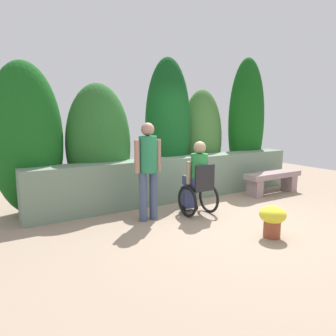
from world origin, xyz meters
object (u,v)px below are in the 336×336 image
(flower_pot_purple_near, at_px, (272,219))
(stone_bench, at_px, (273,179))
(person_standing_companion, at_px, (148,165))
(person_in_wheelchair, at_px, (197,181))

(flower_pot_purple_near, bearing_deg, stone_bench, 40.21)
(person_standing_companion, height_order, flower_pot_purple_near, person_standing_companion)
(person_standing_companion, relative_size, flower_pot_purple_near, 3.55)
(flower_pot_purple_near, bearing_deg, person_standing_companion, 125.76)
(stone_bench, height_order, person_in_wheelchair, person_in_wheelchair)
(stone_bench, xyz_separation_m, flower_pot_purple_near, (-2.13, -1.80, -0.05))
(person_in_wheelchair, distance_m, person_standing_companion, 0.97)
(person_in_wheelchair, distance_m, flower_pot_purple_near, 1.53)
(stone_bench, bearing_deg, person_standing_companion, 174.74)
(stone_bench, distance_m, flower_pot_purple_near, 2.79)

